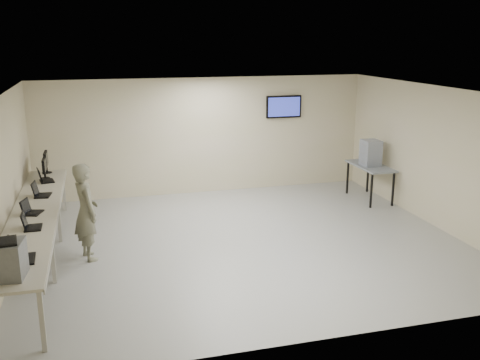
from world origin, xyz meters
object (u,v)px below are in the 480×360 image
object	(u,v)px
equipment_box	(8,260)
side_table	(370,168)
workbench	(36,216)
soldier	(86,212)

from	to	relation	value
equipment_box	side_table	xyz separation A→B (m)	(7.25, 4.40, -0.37)
workbench	soldier	bearing A→B (deg)	-2.25
workbench	soldier	distance (m)	0.81
workbench	equipment_box	size ratio (longest dim) A/B	13.31
workbench	equipment_box	distance (m)	2.58
equipment_box	soldier	size ratio (longest dim) A/B	0.27
workbench	soldier	size ratio (longest dim) A/B	3.55
equipment_box	workbench	bearing A→B (deg)	94.56
workbench	equipment_box	world-z (taller)	equipment_box
soldier	side_table	world-z (taller)	soldier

